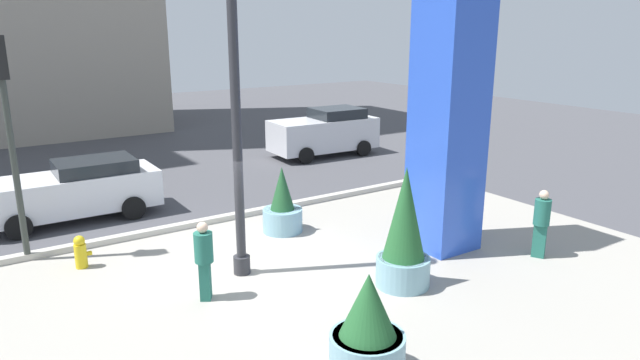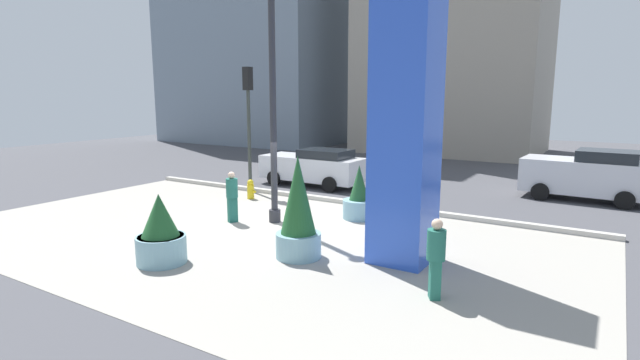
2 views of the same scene
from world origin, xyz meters
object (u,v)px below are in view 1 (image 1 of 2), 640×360
fire_hydrant (81,252)px  traffic_light_far_side (7,115)px  potted_plant_curbside (404,235)px  car_far_lane (74,190)px  potted_plant_near_left (282,208)px  pedestrian_crossing (541,221)px  car_passing_lane (325,132)px  potted_plant_near_right (368,332)px  lamp_post (236,112)px  pedestrian_on_sidewalk (204,257)px  art_pillar_blue (449,113)px

fire_hydrant → traffic_light_far_side: 3.29m
potted_plant_curbside → car_far_lane: 9.38m
potted_plant_near_left → traffic_light_far_side: 6.54m
pedestrian_crossing → car_passing_lane: bearing=80.6°
potted_plant_curbside → car_passing_lane: bearing=63.4°
potted_plant_near_right → potted_plant_curbside: (2.51, 2.02, 0.40)m
car_passing_lane → pedestrian_crossing: bearing=-99.4°
lamp_post → fire_hydrant: 4.75m
lamp_post → traffic_light_far_side: bearing=138.3°
potted_plant_near_left → fire_hydrant: potted_plant_near_left is taller
potted_plant_near_left → fire_hydrant: bearing=174.5°
lamp_post → pedestrian_on_sidewalk: size_ratio=4.51×
potted_plant_near_left → pedestrian_crossing: size_ratio=1.08×
car_far_lane → car_passing_lane: 10.64m
fire_hydrant → pedestrian_on_sidewalk: 3.41m
potted_plant_near_right → pedestrian_crossing: 6.27m
potted_plant_curbside → car_far_lane: potted_plant_curbside is taller
traffic_light_far_side → potted_plant_near_right: bearing=-64.2°
art_pillar_blue → fire_hydrant: (-7.51, 3.45, -2.88)m
art_pillar_blue → traffic_light_far_side: 9.61m
art_pillar_blue → traffic_light_far_side: bearing=151.6°
fire_hydrant → pedestrian_crossing: bearing=-30.2°
potted_plant_near_left → traffic_light_far_side: traffic_light_far_side is taller
car_passing_lane → potted_plant_near_right: bearing=-121.6°
lamp_post → potted_plant_curbside: 4.16m
traffic_light_far_side → pedestrian_on_sidewalk: (2.64, -4.03, -2.44)m
pedestrian_on_sidewalk → car_far_lane: bearing=99.9°
potted_plant_near_right → potted_plant_curbside: size_ratio=0.67×
potted_plant_near_right → car_far_lane: (-2.20, 10.13, 0.11)m
potted_plant_near_left → potted_plant_curbside: bearing=-83.5°
traffic_light_far_side → car_passing_lane: size_ratio=1.12×
potted_plant_near_right → car_far_lane: 10.36m
fire_hydrant → car_far_lane: size_ratio=0.16×
potted_plant_curbside → lamp_post: bearing=136.6°
art_pillar_blue → traffic_light_far_side: (-8.45, 4.57, 0.07)m
fire_hydrant → car_passing_lane: (10.81, 6.45, 0.59)m
pedestrian_on_sidewalk → lamp_post: bearing=31.9°
potted_plant_near_right → potted_plant_curbside: bearing=38.8°
potted_plant_curbside → potted_plant_near_right: bearing=-141.2°
art_pillar_blue → pedestrian_crossing: size_ratio=4.05×
fire_hydrant → traffic_light_far_side: (-0.94, 1.12, 2.95)m
lamp_post → art_pillar_blue: bearing=-14.7°
potted_plant_near_left → car_passing_lane: car_passing_lane is taller
potted_plant_near_right → pedestrian_crossing: size_ratio=1.04×
lamp_post → pedestrian_on_sidewalk: lamp_post is taller
lamp_post → fire_hydrant: (-2.81, 2.22, -3.12)m
car_passing_lane → potted_plant_near_left: bearing=-130.9°
potted_plant_near_left → pedestrian_on_sidewalk: 3.97m
car_far_lane → pedestrian_on_sidewalk: bearing=-80.1°
art_pillar_blue → potted_plant_near_right: (-4.73, -3.13, -2.53)m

